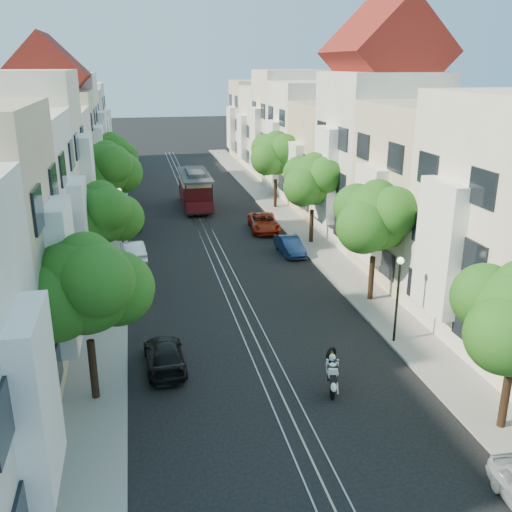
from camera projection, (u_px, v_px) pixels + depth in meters
ground at (201, 221)px, 47.91m from camera, size 200.00×200.00×0.00m
sidewalk_east at (284, 215)px, 49.32m from camera, size 2.50×80.00×0.12m
sidewalk_west at (112, 225)px, 46.45m from camera, size 2.50×80.00×0.12m
rail_left at (194, 221)px, 47.79m from camera, size 0.06×80.00×0.02m
rail_slot at (201, 220)px, 47.90m from camera, size 0.06×80.00×0.02m
rail_right at (207, 220)px, 48.01m from camera, size 0.06×80.00×0.02m
lane_line at (201, 221)px, 47.91m from camera, size 0.08×80.00×0.01m
townhouses_east at (338, 154)px, 48.51m from camera, size 7.75×72.00×12.00m
townhouses_west at (45, 165)px, 43.85m from camera, size 7.75×72.00×11.76m
tree_e_b at (377, 218)px, 30.20m from camera, size 4.93×4.08×6.68m
tree_e_c at (314, 181)px, 40.43m from camera, size 4.84×3.99×6.52m
tree_e_d at (276, 155)px, 50.54m from camera, size 5.01×4.16×6.85m
tree_w_a at (87, 288)px, 20.87m from camera, size 4.93×4.08×6.68m
tree_w_b at (101, 216)px, 32.09m from camera, size 4.72×3.87×6.27m
tree_w_c at (107, 170)px, 42.07m from camera, size 5.13×4.28×7.09m
tree_w_d at (111, 154)px, 52.41m from camera, size 4.84×3.99×6.52m
lamp_east at (398, 287)px, 26.01m from camera, size 0.32×0.32×4.16m
lamp_west at (120, 208)px, 40.19m from camera, size 0.32×0.32×4.16m
sportbike_rider at (332, 371)px, 22.75m from camera, size 0.90×2.00×1.60m
cable_car at (195, 187)px, 51.76m from camera, size 2.64×8.21×3.15m
parked_car_e_mid at (290, 245)px, 39.33m from camera, size 1.46×3.76×1.22m
parked_car_e_far at (264, 222)px, 44.87m from camera, size 2.54×4.83×1.30m
parked_car_w_near at (165, 355)px, 24.57m from camera, size 1.80×4.09×1.17m
parked_car_w_mid at (133, 251)px, 38.19m from camera, size 1.82×3.97×1.26m
parked_car_w_far at (132, 223)px, 45.25m from camera, size 1.42×3.17×1.06m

